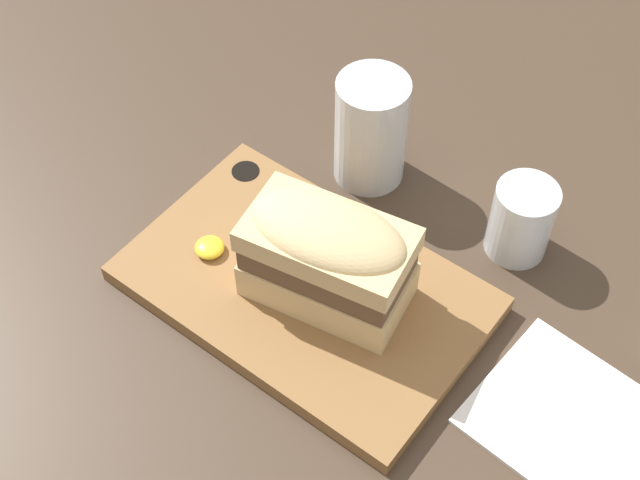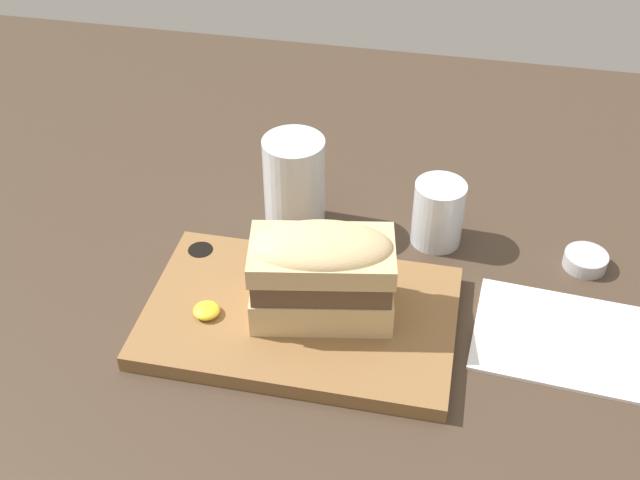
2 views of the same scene
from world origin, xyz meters
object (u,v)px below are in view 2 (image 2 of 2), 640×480
object	(u,v)px
serving_board	(300,316)
water_glass	(294,190)
condiment_dish	(585,260)
wine_glass	(438,216)
sandwich	(322,271)
napkin	(561,338)

from	to	relation	value
serving_board	water_glass	size ratio (longest dim) A/B	2.69
condiment_dish	water_glass	bearing A→B (deg)	178.63
serving_board	condiment_dish	distance (cm)	34.41
water_glass	wine_glass	world-z (taller)	water_glass
sandwich	wine_glass	bearing A→B (deg)	57.25
sandwich	condiment_dish	distance (cm)	32.81
napkin	serving_board	bearing A→B (deg)	-173.62
wine_glass	condiment_dish	xyz separation A→B (cm)	(17.56, -1.39, -2.78)
serving_board	sandwich	size ratio (longest dim) A/B	2.08
sandwich	condiment_dish	world-z (taller)	sandwich
napkin	condiment_dish	world-z (taller)	condiment_dish
water_glass	wine_glass	size ratio (longest dim) A/B	1.51
sandwich	napkin	xyz separation A→B (cm)	(25.35, 2.63, -7.32)
water_glass	wine_glass	bearing A→B (deg)	1.82
wine_glass	napkin	size ratio (longest dim) A/B	0.42
sandwich	serving_board	bearing A→B (deg)	-168.78
wine_glass	napkin	xyz separation A→B (cm)	(14.63, -14.02, -3.47)
condiment_dish	wine_glass	bearing A→B (deg)	175.48
napkin	wine_glass	bearing A→B (deg)	136.22
sandwich	wine_glass	distance (cm)	20.17
water_glass	serving_board	bearing A→B (deg)	-75.35
water_glass	napkin	xyz separation A→B (cm)	(32.01, -13.47, -5.11)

